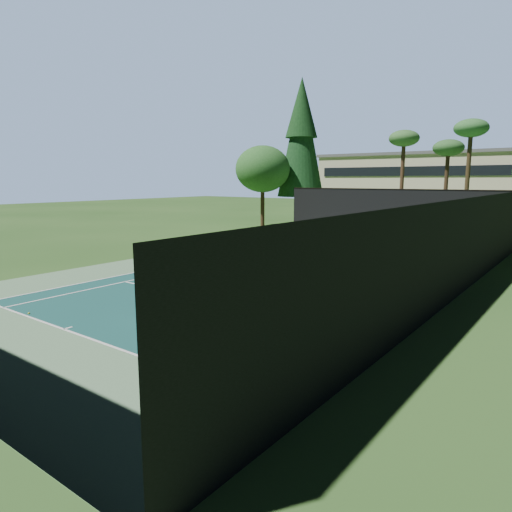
{
  "coord_description": "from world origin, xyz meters",
  "views": [
    {
      "loc": [
        13.3,
        -19.32,
        4.73
      ],
      "look_at": [
        1.0,
        -3.0,
        1.3
      ],
      "focal_mm": 32.0,
      "sensor_mm": 36.0,
      "label": 1
    }
  ],
  "objects_px": {
    "park_bench": "(355,231)",
    "tennis_ball_b": "(253,255)",
    "tennis_net": "(275,261)",
    "tennis_ball_d": "(272,256)",
    "tennis_ball_c": "(311,256)",
    "trash_bin": "(363,232)",
    "player": "(146,298)",
    "tennis_ball_a": "(29,313)"
  },
  "relations": [
    {
      "from": "tennis_net",
      "to": "tennis_ball_d",
      "type": "relative_size",
      "value": 206.4
    },
    {
      "from": "tennis_net",
      "to": "player",
      "type": "height_order",
      "value": "player"
    },
    {
      "from": "tennis_net",
      "to": "trash_bin",
      "type": "relative_size",
      "value": 13.65
    },
    {
      "from": "tennis_ball_b",
      "to": "tennis_ball_c",
      "type": "distance_m",
      "value": 3.61
    },
    {
      "from": "tennis_ball_c",
      "to": "trash_bin",
      "type": "distance_m",
      "value": 10.67
    },
    {
      "from": "tennis_ball_c",
      "to": "park_bench",
      "type": "xyz_separation_m",
      "value": [
        -1.92,
        10.55,
        0.51
      ]
    },
    {
      "from": "tennis_net",
      "to": "tennis_ball_b",
      "type": "xyz_separation_m",
      "value": [
        -3.9,
        3.19,
        -0.52
      ]
    },
    {
      "from": "tennis_ball_b",
      "to": "park_bench",
      "type": "distance_m",
      "value": 12.43
    },
    {
      "from": "player",
      "to": "tennis_ball_b",
      "type": "relative_size",
      "value": 24.19
    },
    {
      "from": "park_bench",
      "to": "tennis_ball_d",
      "type": "bearing_deg",
      "value": -90.87
    },
    {
      "from": "tennis_ball_d",
      "to": "trash_bin",
      "type": "xyz_separation_m",
      "value": [
        0.84,
        11.8,
        0.45
      ]
    },
    {
      "from": "tennis_net",
      "to": "player",
      "type": "relative_size",
      "value": 8.11
    },
    {
      "from": "tennis_ball_a",
      "to": "tennis_ball_b",
      "type": "xyz_separation_m",
      "value": [
        -1.34,
        14.9,
        -0.0
      ]
    },
    {
      "from": "park_bench",
      "to": "tennis_ball_b",
      "type": "bearing_deg",
      "value": -95.58
    },
    {
      "from": "tennis_ball_b",
      "to": "trash_bin",
      "type": "distance_m",
      "value": 12.54
    },
    {
      "from": "player",
      "to": "tennis_ball_a",
      "type": "relative_size",
      "value": 21.05
    },
    {
      "from": "player",
      "to": "park_bench",
      "type": "xyz_separation_m",
      "value": [
        -4.08,
        25.21,
        -0.25
      ]
    },
    {
      "from": "tennis_ball_d",
      "to": "tennis_ball_c",
      "type": "bearing_deg",
      "value": 30.11
    },
    {
      "from": "player",
      "to": "tennis_ball_a",
      "type": "height_order",
      "value": "player"
    },
    {
      "from": "trash_bin",
      "to": "park_bench",
      "type": "bearing_deg",
      "value": -177.05
    },
    {
      "from": "tennis_ball_b",
      "to": "tennis_ball_d",
      "type": "distance_m",
      "value": 1.19
    },
    {
      "from": "park_bench",
      "to": "tennis_ball_a",
      "type": "bearing_deg",
      "value": -89.73
    },
    {
      "from": "tennis_net",
      "to": "tennis_ball_d",
      "type": "height_order",
      "value": "tennis_net"
    },
    {
      "from": "tennis_net",
      "to": "tennis_ball_d",
      "type": "distance_m",
      "value": 4.78
    },
    {
      "from": "player",
      "to": "park_bench",
      "type": "bearing_deg",
      "value": 114.67
    },
    {
      "from": "tennis_ball_a",
      "to": "trash_bin",
      "type": "distance_m",
      "value": 27.3
    },
    {
      "from": "tennis_net",
      "to": "trash_bin",
      "type": "height_order",
      "value": "tennis_net"
    },
    {
      "from": "tennis_ball_b",
      "to": "trash_bin",
      "type": "xyz_separation_m",
      "value": [
        1.87,
        12.4,
        0.45
      ]
    },
    {
      "from": "tennis_net",
      "to": "park_bench",
      "type": "bearing_deg",
      "value": 99.81
    },
    {
      "from": "tennis_ball_b",
      "to": "park_bench",
      "type": "xyz_separation_m",
      "value": [
        1.21,
        12.36,
        0.51
      ]
    },
    {
      "from": "tennis_net",
      "to": "tennis_ball_d",
      "type": "bearing_deg",
      "value": 127.09
    },
    {
      "from": "player",
      "to": "trash_bin",
      "type": "bearing_deg",
      "value": 113.18
    },
    {
      "from": "tennis_ball_a",
      "to": "park_bench",
      "type": "relative_size",
      "value": 0.05
    },
    {
      "from": "tennis_ball_a",
      "to": "park_bench",
      "type": "height_order",
      "value": "park_bench"
    },
    {
      "from": "tennis_ball_a",
      "to": "tennis_ball_c",
      "type": "bearing_deg",
      "value": 83.9
    },
    {
      "from": "park_bench",
      "to": "tennis_ball_c",
      "type": "bearing_deg",
      "value": -79.7
    },
    {
      "from": "player",
      "to": "tennis_net",
      "type": "bearing_deg",
      "value": 113.66
    },
    {
      "from": "player",
      "to": "tennis_ball_d",
      "type": "height_order",
      "value": "player"
    },
    {
      "from": "player",
      "to": "tennis_ball_c",
      "type": "distance_m",
      "value": 14.84
    },
    {
      "from": "tennis_net",
      "to": "tennis_ball_b",
      "type": "bearing_deg",
      "value": 140.66
    },
    {
      "from": "tennis_net",
      "to": "tennis_ball_a",
      "type": "relative_size",
      "value": 170.65
    },
    {
      "from": "player",
      "to": "trash_bin",
      "type": "relative_size",
      "value": 1.68
    }
  ]
}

